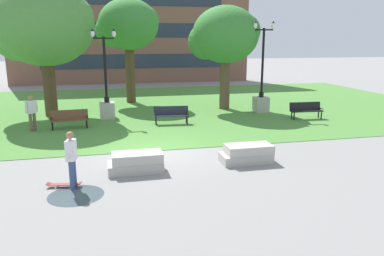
# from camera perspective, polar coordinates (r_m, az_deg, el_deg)

# --- Properties ---
(ground_plane) EXTENTS (140.00, 140.00, 0.00)m
(ground_plane) POSITION_cam_1_polar(r_m,az_deg,el_deg) (14.82, -5.76, -3.54)
(ground_plane) COLOR gray
(grass_lawn) EXTENTS (40.00, 20.00, 0.02)m
(grass_lawn) POSITION_cam_1_polar(r_m,az_deg,el_deg) (24.52, -8.75, 3.11)
(grass_lawn) COLOR #4C8438
(grass_lawn) RESTS_ON ground
(concrete_block_center) EXTENTS (1.80, 0.90, 0.64)m
(concrete_block_center) POSITION_cam_1_polar(r_m,az_deg,el_deg) (12.60, -8.48, -5.22)
(concrete_block_center) COLOR #B2ADA3
(concrete_block_center) RESTS_ON ground
(concrete_block_left) EXTENTS (1.83, 0.90, 0.64)m
(concrete_block_left) POSITION_cam_1_polar(r_m,az_deg,el_deg) (13.53, 8.39, -3.91)
(concrete_block_left) COLOR #B2ADA3
(concrete_block_left) RESTS_ON ground
(person_skateboarder) EXTENTS (0.31, 0.60, 1.71)m
(person_skateboarder) POSITION_cam_1_polar(r_m,az_deg,el_deg) (11.47, -17.89, -4.14)
(person_skateboarder) COLOR #384C7A
(person_skateboarder) RESTS_ON ground
(skateboard) EXTENTS (1.04, 0.38, 0.14)m
(skateboard) POSITION_cam_1_polar(r_m,az_deg,el_deg) (11.87, -18.92, -8.14)
(skateboard) COLOR maroon
(skateboard) RESTS_ON ground
(puddle) EXTENTS (1.56, 1.56, 0.01)m
(puddle) POSITION_cam_1_polar(r_m,az_deg,el_deg) (11.20, -17.26, -9.76)
(puddle) COLOR #47515B
(puddle) RESTS_ON ground
(park_bench_near_left) EXTENTS (1.83, 0.63, 0.90)m
(park_bench_near_left) POSITION_cam_1_polar(r_m,az_deg,el_deg) (21.59, 16.97, 2.74)
(park_bench_near_left) COLOR black
(park_bench_near_left) RESTS_ON grass_lawn
(park_bench_far_left) EXTENTS (1.84, 0.70, 0.90)m
(park_bench_far_left) POSITION_cam_1_polar(r_m,az_deg,el_deg) (19.42, -3.19, 2.17)
(park_bench_far_left) COLOR #1E232D
(park_bench_far_left) RESTS_ON grass_lawn
(park_bench_far_right) EXTENTS (1.84, 0.70, 0.90)m
(park_bench_far_right) POSITION_cam_1_polar(r_m,az_deg,el_deg) (19.31, -18.19, 1.46)
(park_bench_far_right) COLOR brown
(park_bench_far_right) RESTS_ON grass_lawn
(lamp_post_right) EXTENTS (1.32, 0.80, 4.84)m
(lamp_post_right) POSITION_cam_1_polar(r_m,az_deg,el_deg) (21.18, -12.85, 4.08)
(lamp_post_right) COLOR #ADA89E
(lamp_post_right) RESTS_ON grass_lawn
(lamp_post_left) EXTENTS (1.32, 0.80, 5.32)m
(lamp_post_left) POSITION_cam_1_polar(r_m,az_deg,el_deg) (22.92, 10.52, 5.08)
(lamp_post_left) COLOR #ADA89E
(lamp_post_left) RESTS_ON grass_lawn
(tree_far_left) EXTENTS (4.20, 4.00, 6.97)m
(tree_far_left) POSITION_cam_1_polar(r_m,az_deg,el_deg) (26.28, -9.77, 15.08)
(tree_far_left) COLOR #4C3823
(tree_far_left) RESTS_ON grass_lawn
(tree_near_right) EXTENTS (4.26, 4.05, 6.30)m
(tree_near_right) POSITION_cam_1_polar(r_m,az_deg,el_deg) (23.52, 5.01, 13.80)
(tree_near_right) COLOR brown
(tree_near_right) RESTS_ON grass_lawn
(tree_far_right) EXTENTS (5.64, 5.37, 7.39)m
(tree_far_right) POSITION_cam_1_polar(r_m,az_deg,el_deg) (22.70, -21.75, 14.31)
(tree_far_right) COLOR #4C3823
(tree_far_right) RESTS_ON grass_lawn
(person_bystander_near_lawn) EXTENTS (0.56, 0.52, 1.71)m
(person_bystander_near_lawn) POSITION_cam_1_polar(r_m,az_deg,el_deg) (19.30, -23.24, 2.38)
(person_bystander_near_lawn) COLOR brown
(person_bystander_near_lawn) RESTS_ON grass_lawn
(building_facade_distant) EXTENTS (23.79, 1.03, 11.62)m
(building_facade_distant) POSITION_cam_1_polar(r_m,az_deg,el_deg) (38.72, -8.99, 15.39)
(building_facade_distant) COLOR brown
(building_facade_distant) RESTS_ON ground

